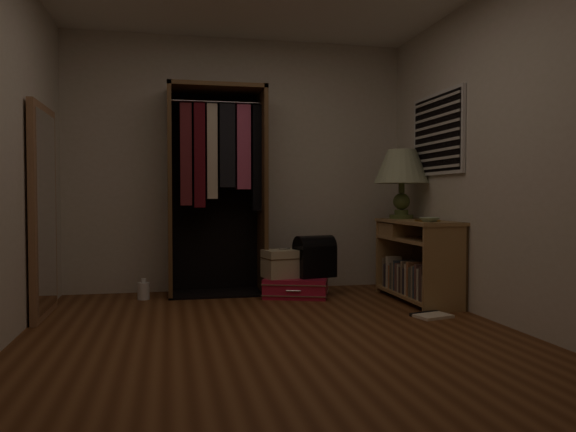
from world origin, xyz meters
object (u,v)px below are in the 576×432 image
Objects in this scene: open_wardrobe at (219,172)px; white_jug at (144,291)px; black_bag at (315,256)px; pink_suitcase at (296,287)px; console_bookshelf at (415,258)px; train_case at (284,263)px; floor_mirror at (43,211)px; table_lamp at (402,168)px.

white_jug is (-0.73, -0.17, -1.13)m from open_wardrobe.
pink_suitcase is at bearing 170.18° from black_bag.
train_case is (-1.16, 0.43, -0.07)m from console_bookshelf.
console_bookshelf is 1.17m from pink_suitcase.
open_wardrobe is at bearing 157.51° from console_bookshelf.
console_bookshelf reaches higher than pink_suitcase.
console_bookshelf is at bearing 0.73° from floor_mirror.
pink_suitcase is at bearing 11.36° from floor_mirror.
open_wardrobe reaches higher than console_bookshelf.
table_lamp is (0.00, 0.34, 0.86)m from console_bookshelf.
open_wardrobe is 1.70m from floor_mirror.
black_bag is 0.61× the size of table_lamp.
pink_suitcase is (0.71, -0.33, -1.12)m from open_wardrobe.
floor_mirror reaches higher than black_bag.
floor_mirror is at bearing -152.45° from open_wardrobe.
console_bookshelf is 1.24m from train_case.
white_jug is (-1.44, 0.16, -0.01)m from pink_suitcase.
pink_suitcase is at bearing 176.73° from table_lamp.
black_bag is at bearing -16.92° from train_case.
console_bookshelf is at bearing -12.65° from white_jug.
table_lamp is (3.24, 0.38, 0.40)m from floor_mirror.
console_bookshelf is at bearing -90.70° from table_lamp.
floor_mirror is 2.35m from pink_suitcase.
table_lamp is 3.45× the size of white_jug.
white_jug is (-1.62, 0.15, -0.31)m from black_bag.
console_bookshelf is 0.96m from black_bag.
white_jug is (-2.49, 0.22, -1.17)m from table_lamp.
floor_mirror is at bearing -179.27° from console_bookshelf.
black_bag reaches higher than train_case.
pink_suitcase is 1.44m from white_jug.
train_case is (2.08, 0.47, -0.53)m from floor_mirror.
floor_mirror is 3.79× the size of train_case.
table_lamp is at bearing -17.48° from train_case.
pink_suitcase is (-1.05, 0.40, -0.30)m from console_bookshelf.
console_bookshelf is 2.50× the size of train_case.
open_wardrobe is 3.00× the size of table_lamp.
black_bag is 2.10× the size of white_jug.
table_lamp is (1.06, -0.06, 1.16)m from pink_suitcase.
console_bookshelf is 2.07m from open_wardrobe.
pink_suitcase is 1.06× the size of table_lamp.
floor_mirror is 1.23m from white_jug.
floor_mirror reaches higher than white_jug.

